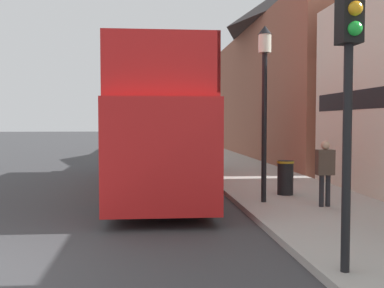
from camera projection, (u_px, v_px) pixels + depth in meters
ground_plane at (90, 158)px, 26.92m from camera, size 144.00×144.00×0.00m
sidewalk at (220, 160)px, 24.74m from camera, size 3.70×108.00×0.14m
brick_terrace_rear at (297, 69)px, 26.50m from camera, size 6.00×19.24×10.59m
tour_bus at (158, 134)px, 14.54m from camera, size 2.71×11.34×4.05m
parked_car_ahead_of_bus at (169, 151)px, 22.35m from camera, size 1.93×4.00×1.53m
pedestrian_second at (325, 167)px, 10.70m from camera, size 0.41×0.23×1.58m
traffic_signal at (349, 59)px, 5.92m from camera, size 0.28×0.42×3.91m
lamp_post_nearest at (265, 80)px, 11.23m from camera, size 0.35×0.35×4.43m
lamp_post_second at (210, 87)px, 19.09m from camera, size 0.35×0.35×5.13m
litter_bin at (285, 177)px, 12.49m from camera, size 0.48×0.48×0.95m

